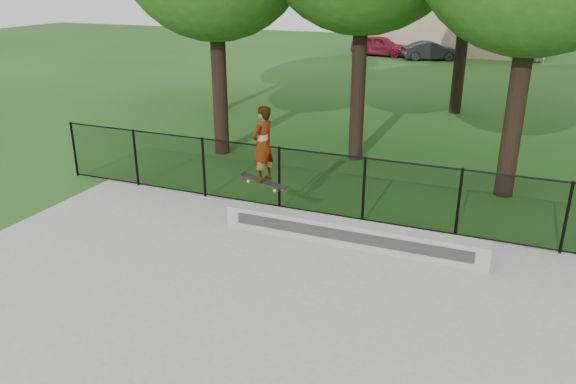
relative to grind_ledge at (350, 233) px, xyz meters
name	(u,v)px	position (x,y,z in m)	size (l,w,h in m)	color
grind_ledge	(350,233)	(0.00, 0.00, 0.00)	(5.40, 0.40, 0.48)	#A6A7A2
car_a	(380,46)	(-6.65, 29.45, 0.39)	(1.63, 4.01, 1.38)	maroon
car_b	(431,51)	(-3.03, 28.56, 0.30)	(1.28, 3.32, 1.21)	black
car_c	(511,49)	(1.82, 31.15, 0.34)	(1.80, 4.08, 1.29)	#9998AC
skater_airborne	(263,146)	(-1.87, -0.10, 1.65)	(0.83, 0.65, 1.73)	black
chainlink_fence	(364,190)	(-0.08, 1.20, 0.51)	(16.06, 0.06, 1.50)	black
distant_building	(457,22)	(-2.08, 33.30, 1.86)	(12.40, 6.40, 4.30)	tan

